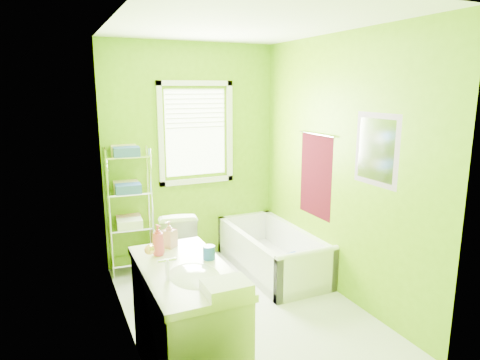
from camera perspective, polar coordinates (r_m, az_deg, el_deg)
name	(u,v)px	position (r m, az deg, el deg)	size (l,w,h in m)	color
ground	(242,308)	(4.30, 0.25, -16.70)	(2.90, 2.90, 0.00)	silver
room_envelope	(242,149)	(3.80, 0.27, 4.16)	(2.14, 2.94, 2.62)	#649907
window	(196,128)	(5.13, -5.90, 6.96)	(0.92, 0.05, 1.22)	white
door	(155,269)	(2.71, -11.24, -11.55)	(0.09, 0.80, 2.00)	white
right_wall_decor	(338,166)	(4.35, 12.88, 1.86)	(0.04, 1.48, 1.17)	#40070F
bathtub	(273,257)	(5.03, 4.40, -10.25)	(0.72, 1.55, 0.50)	white
toilet	(176,240)	(5.00, -8.49, -7.90)	(0.41, 0.73, 0.74)	white
vanity	(187,320)	(3.23, -7.09, -18.06)	(0.58, 1.14, 1.09)	silver
wire_shelf_unit	(130,197)	(4.92, -14.52, -2.23)	(0.51, 0.41, 1.46)	silver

